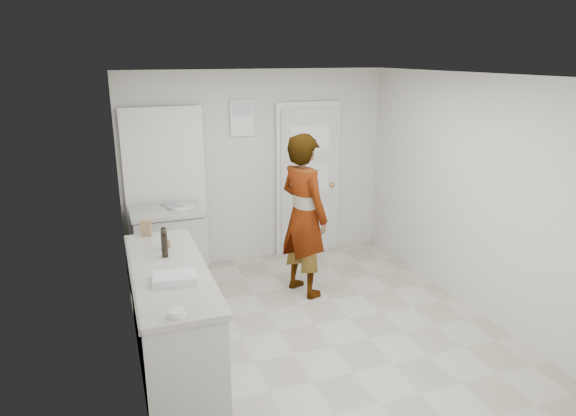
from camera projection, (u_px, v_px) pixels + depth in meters
name	position (u px, v px, depth m)	size (l,w,h in m)	color
ground	(314.00, 324.00, 5.30)	(4.00, 4.00, 0.00)	#A39E89
room_shell	(246.00, 186.00, 6.70)	(4.00, 4.00, 4.00)	beige
main_counter	(172.00, 320.00, 4.52)	(0.64, 1.96, 0.93)	#B3B3AE
side_counter	(169.00, 249.00, 6.16)	(0.84, 0.61, 0.93)	#B3B3AE
person	(304.00, 216.00, 5.77)	(0.68, 0.45, 1.87)	silver
cake_mix_box	(146.00, 228.00, 5.12)	(0.10, 0.05, 0.17)	#946B4A
spice_jar	(169.00, 244.00, 4.84)	(0.05, 0.05, 0.07)	#A18B5C
oil_cruet_a	(164.00, 239.00, 4.76)	(0.06, 0.06, 0.23)	black
oil_cruet_b	(164.00, 244.00, 4.58)	(0.06, 0.06, 0.26)	black
baking_dish	(175.00, 278.00, 4.12)	(0.37, 0.28, 0.06)	silver
egg_bowl	(177.00, 313.00, 3.57)	(0.12, 0.12, 0.04)	silver
papers	(179.00, 207.00, 6.11)	(0.24, 0.31, 0.01)	white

